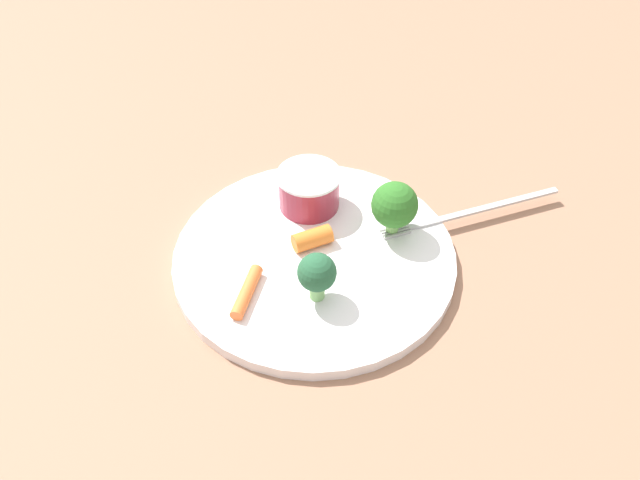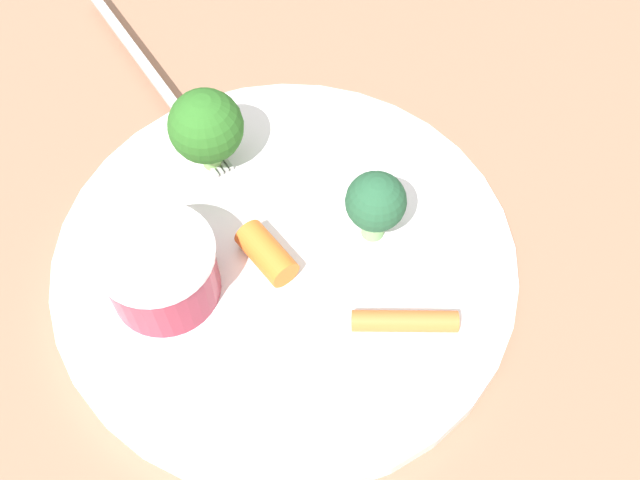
{
  "view_description": "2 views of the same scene",
  "coord_description": "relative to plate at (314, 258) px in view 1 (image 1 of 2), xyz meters",
  "views": [
    {
      "loc": [
        -0.08,
        -0.42,
        0.46
      ],
      "look_at": [
        0.01,
        0.0,
        0.03
      ],
      "focal_mm": 37.38,
      "sensor_mm": 36.0,
      "label": 1
    },
    {
      "loc": [
        -0.21,
        0.07,
        0.38
      ],
      "look_at": [
        -0.01,
        -0.02,
        0.03
      ],
      "focal_mm": 41.87,
      "sensor_mm": 36.0,
      "label": 2
    }
  ],
  "objects": [
    {
      "name": "broccoli_floret_1",
      "position": [
        0.08,
        0.01,
        0.04
      ],
      "size": [
        0.04,
        0.04,
        0.06
      ],
      "color": "#7DB85D",
      "rests_on": "plate"
    },
    {
      "name": "sauce_cup",
      "position": [
        0.01,
        0.07,
        0.03
      ],
      "size": [
        0.06,
        0.06,
        0.04
      ],
      "color": "maroon",
      "rests_on": "plate"
    },
    {
      "name": "fork",
      "position": [
        0.16,
        0.02,
        0.01
      ],
      "size": [
        0.19,
        0.04,
        0.0
      ],
      "color": "#BBB7B8",
      "rests_on": "plate"
    },
    {
      "name": "broccoli_floret_0",
      "position": [
        -0.01,
        -0.05,
        0.04
      ],
      "size": [
        0.03,
        0.03,
        0.05
      ],
      "color": "#81BC6F",
      "rests_on": "plate"
    },
    {
      "name": "ground_plane",
      "position": [
        0.0,
        0.0,
        -0.01
      ],
      "size": [
        2.4,
        2.4,
        0.0
      ],
      "primitive_type": "plane",
      "color": "#93674F"
    },
    {
      "name": "carrot_stick_1",
      "position": [
        -0.07,
        -0.04,
        0.01
      ],
      "size": [
        0.03,
        0.06,
        0.01
      ],
      "primitive_type": "cylinder",
      "rotation": [
        1.57,
        0.0,
        2.7
      ],
      "color": "orange",
      "rests_on": "plate"
    },
    {
      "name": "carrot_stick_0",
      "position": [
        -0.0,
        0.01,
        0.01
      ],
      "size": [
        0.04,
        0.03,
        0.02
      ],
      "primitive_type": "cylinder",
      "rotation": [
        1.57,
        0.0,
        1.81
      ],
      "color": "orange",
      "rests_on": "plate"
    },
    {
      "name": "plate",
      "position": [
        0.0,
        0.0,
        0.0
      ],
      "size": [
        0.26,
        0.26,
        0.01
      ],
      "primitive_type": "cylinder",
      "color": "white",
      "rests_on": "ground_plane"
    }
  ]
}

